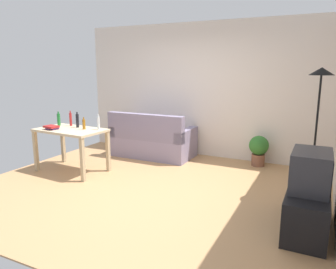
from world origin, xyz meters
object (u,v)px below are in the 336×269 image
object	(u,v)px
torchiere_lamp	(319,98)
bottle_green	(59,119)
bottle_dark	(77,121)
potted_plant	(259,148)
tv_stand	(307,210)
bottle_red	(71,119)
bottle_clear	(98,123)
bottle_amber	(84,124)
couch	(152,142)
desk	(71,135)
tv	(311,171)
book_stack	(52,127)

from	to	relation	value
torchiere_lamp	bottle_green	world-z (taller)	torchiere_lamp
bottle_dark	potted_plant	bearing A→B (deg)	28.92
tv_stand	bottle_red	bearing A→B (deg)	80.28
potted_plant	bottle_clear	world-z (taller)	bottle_clear
torchiere_lamp	bottle_dark	xyz separation A→B (m)	(-3.85, -0.31, -0.53)
bottle_dark	bottle_clear	distance (m)	0.46
torchiere_lamp	bottle_amber	size ratio (longest dim) A/B	8.55
couch	bottle_red	size ratio (longest dim) A/B	5.94
desk	bottle_clear	xyz separation A→B (m)	(0.47, 0.18, 0.23)
bottle_amber	bottle_clear	xyz separation A→B (m)	(0.24, 0.09, 0.03)
tv	bottle_green	size ratio (longest dim) A/B	2.31
torchiere_lamp	bottle_red	world-z (taller)	torchiere_lamp
tv_stand	bottle_red	xyz separation A→B (m)	(-4.07, 0.70, 0.64)
bottle_red	bottle_dark	size ratio (longest dim) A/B	1.00
bottle_amber	bottle_green	bearing A→B (deg)	173.09
bottle_red	desk	bearing A→B (deg)	-49.08
bottle_green	torchiere_lamp	bearing A→B (deg)	4.27
desk	bottle_green	bearing A→B (deg)	162.08
torchiere_lamp	desk	distance (m)	3.96
bottle_red	bottle_amber	xyz separation A→B (m)	(0.44, -0.15, -0.03)
bottle_green	bottle_dark	xyz separation A→B (m)	(0.44, 0.01, 0.01)
tv	potted_plant	world-z (taller)	tv
desk	bottle_dark	world-z (taller)	bottle_dark
torchiere_lamp	desk	xyz separation A→B (m)	(-3.86, -0.49, -0.76)
potted_plant	bottle_clear	distance (m)	2.96
bottle_red	bottle_amber	world-z (taller)	bottle_red
couch	book_stack	xyz separation A→B (m)	(-1.07, -1.63, 0.49)
bottle_green	bottle_clear	xyz separation A→B (m)	(0.90, 0.01, 0.00)
desk	bottle_amber	distance (m)	0.32
torchiere_lamp	bottle_amber	xyz separation A→B (m)	(-3.63, -0.40, -0.56)
bottle_amber	book_stack	bearing A→B (deg)	-153.00
tv	book_stack	bearing A→B (deg)	86.00
tv	bottle_clear	distance (m)	3.45
couch	bottle_red	bearing A→B (deg)	50.36
tv_stand	bottle_amber	bearing A→B (deg)	81.49
tv	desk	bearing A→B (deg)	83.30
torchiere_lamp	bottle_clear	distance (m)	3.44
tv	desk	size ratio (longest dim) A/B	0.48
desk	bottle_green	world-z (taller)	bottle_green
tv	desk	world-z (taller)	tv
bottle_red	bottle_clear	size ratio (longest dim) A/B	1.04
bottle_green	tv_stand	bearing A→B (deg)	-8.26
torchiere_lamp	bottle_amber	world-z (taller)	torchiere_lamp
tv_stand	desk	xyz separation A→B (m)	(-3.86, 0.45, 0.41)
tv_stand	bottle_dark	bearing A→B (deg)	80.72
torchiere_lamp	bottle_green	xyz separation A→B (m)	(-4.29, -0.32, -0.54)
tv_stand	book_stack	bearing A→B (deg)	86.00
tv	potted_plant	bearing A→B (deg)	23.28
bottle_green	tv	bearing A→B (deg)	-8.26
tv_stand	bottle_dark	distance (m)	3.95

